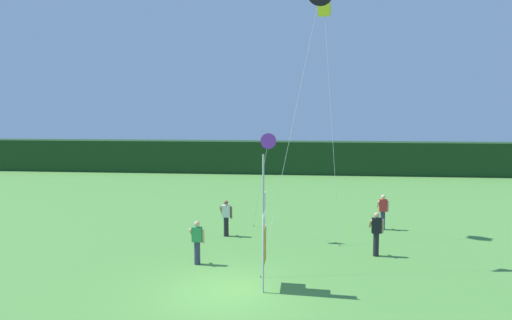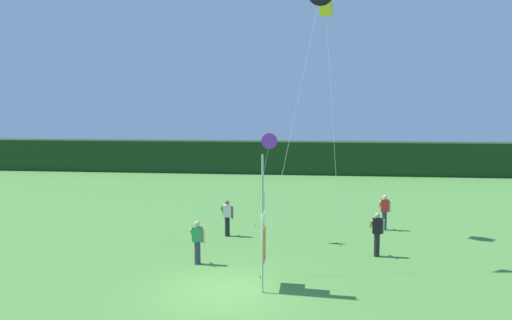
% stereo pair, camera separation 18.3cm
% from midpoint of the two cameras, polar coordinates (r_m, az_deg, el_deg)
% --- Properties ---
extents(ground_plane, '(120.00, 120.00, 0.00)m').
position_cam_midpoint_polar(ground_plane, '(15.84, -3.06, -15.03)').
color(ground_plane, '#518E3D').
extents(distant_treeline, '(80.00, 2.40, 2.86)m').
position_cam_midpoint_polar(distant_treeline, '(43.91, 3.31, 0.32)').
color(distant_treeline, '#193819').
rests_on(distant_treeline, ground).
extents(banner_flag, '(0.06, 1.03, 4.31)m').
position_cam_midpoint_polar(banner_flag, '(15.44, 1.20, -7.56)').
color(banner_flag, '#B7B7BC').
rests_on(banner_flag, ground).
extents(person_near_banner, '(0.55, 0.48, 1.61)m').
position_cam_midpoint_polar(person_near_banner, '(18.31, -6.53, -9.34)').
color(person_near_banner, '#2D334C').
rests_on(person_near_banner, ground).
extents(person_mid_field, '(0.55, 0.48, 1.72)m').
position_cam_midpoint_polar(person_mid_field, '(19.69, 14.13, -8.22)').
color(person_mid_field, black).
rests_on(person_mid_field, ground).
extents(person_far_left, '(0.55, 0.48, 1.63)m').
position_cam_midpoint_polar(person_far_left, '(22.14, -3.12, -6.63)').
color(person_far_left, black).
rests_on(person_far_left, ground).
extents(person_far_right, '(0.55, 0.48, 1.67)m').
position_cam_midpoint_polar(person_far_right, '(24.01, 14.91, -5.77)').
color(person_far_right, '#2D334C').
rests_on(person_far_right, ground).
extents(kite_purple_delta_0, '(1.27, 2.55, 4.68)m').
position_cam_midpoint_polar(kite_purple_delta_0, '(21.04, 1.80, 2.21)').
color(kite_purple_delta_0, brown).
rests_on(kite_purple_delta_0, ground).
extents(kite_yellow_box_2, '(1.03, 2.99, 10.71)m').
position_cam_midpoint_polar(kite_yellow_box_2, '(23.18, 8.33, 17.14)').
color(kite_yellow_box_2, brown).
rests_on(kite_yellow_box_2, ground).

